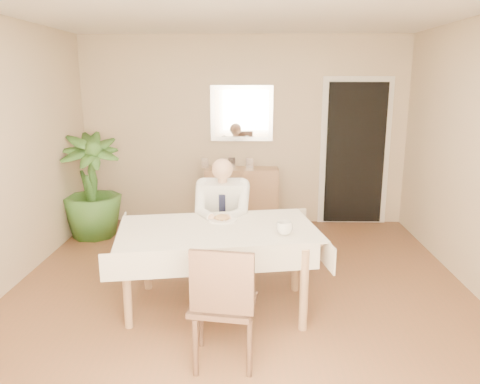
{
  "coord_description": "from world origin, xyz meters",
  "views": [
    {
      "loc": [
        0.11,
        -4.03,
        2.01
      ],
      "look_at": [
        0.0,
        0.35,
        0.95
      ],
      "focal_mm": 35.0,
      "sensor_mm": 36.0,
      "label": 1
    }
  ],
  "objects_px": {
    "chair_near": "(223,300)",
    "coffee_mug": "(284,228)",
    "chair_far": "(224,224)",
    "seated_man": "(222,215)",
    "sideboard": "(241,197)",
    "dining_table": "(218,237)",
    "potted_palm": "(91,186)"
  },
  "relations": [
    {
      "from": "chair_far",
      "to": "coffee_mug",
      "type": "xyz_separation_m",
      "value": [
        0.57,
        -1.04,
        0.29
      ]
    },
    {
      "from": "dining_table",
      "to": "chair_near",
      "type": "relative_size",
      "value": 2.05
    },
    {
      "from": "sideboard",
      "to": "potted_palm",
      "type": "relative_size",
      "value": 0.75
    },
    {
      "from": "chair_near",
      "to": "coffee_mug",
      "type": "xyz_separation_m",
      "value": [
        0.47,
        0.74,
        0.29
      ]
    },
    {
      "from": "seated_man",
      "to": "sideboard",
      "type": "distance_m",
      "value": 1.92
    },
    {
      "from": "chair_far",
      "to": "seated_man",
      "type": "bearing_deg",
      "value": -97.54
    },
    {
      "from": "dining_table",
      "to": "potted_palm",
      "type": "height_order",
      "value": "potted_palm"
    },
    {
      "from": "chair_near",
      "to": "sideboard",
      "type": "xyz_separation_m",
      "value": [
        0.05,
        3.39,
        -0.11
      ]
    },
    {
      "from": "seated_man",
      "to": "potted_palm",
      "type": "relative_size",
      "value": 0.93
    },
    {
      "from": "seated_man",
      "to": "coffee_mug",
      "type": "xyz_separation_m",
      "value": [
        0.57,
        -0.75,
        0.12
      ]
    },
    {
      "from": "chair_far",
      "to": "sideboard",
      "type": "relative_size",
      "value": 0.9
    },
    {
      "from": "dining_table",
      "to": "chair_far",
      "type": "height_order",
      "value": "chair_far"
    },
    {
      "from": "coffee_mug",
      "to": "potted_palm",
      "type": "bearing_deg",
      "value": 138.15
    },
    {
      "from": "chair_far",
      "to": "potted_palm",
      "type": "relative_size",
      "value": 0.68
    },
    {
      "from": "seated_man",
      "to": "coffee_mug",
      "type": "relative_size",
      "value": 9.17
    },
    {
      "from": "potted_palm",
      "to": "coffee_mug",
      "type": "bearing_deg",
      "value": -41.85
    },
    {
      "from": "dining_table",
      "to": "chair_near",
      "type": "bearing_deg",
      "value": -93.71
    },
    {
      "from": "chair_far",
      "to": "potted_palm",
      "type": "distance_m",
      "value": 2.06
    },
    {
      "from": "chair_near",
      "to": "seated_man",
      "type": "bearing_deg",
      "value": 102.4
    },
    {
      "from": "seated_man",
      "to": "potted_palm",
      "type": "xyz_separation_m",
      "value": [
        -1.77,
        1.34,
        -0.02
      ]
    },
    {
      "from": "seated_man",
      "to": "coffee_mug",
      "type": "bearing_deg",
      "value": -53.05
    },
    {
      "from": "dining_table",
      "to": "coffee_mug",
      "type": "relative_size",
      "value": 13.89
    },
    {
      "from": "chair_near",
      "to": "dining_table",
      "type": "bearing_deg",
      "value": 104.83
    },
    {
      "from": "chair_far",
      "to": "chair_near",
      "type": "bearing_deg",
      "value": -94.42
    },
    {
      "from": "dining_table",
      "to": "potted_palm",
      "type": "distance_m",
      "value": 2.62
    },
    {
      "from": "dining_table",
      "to": "coffee_mug",
      "type": "bearing_deg",
      "value": -25.63
    },
    {
      "from": "potted_palm",
      "to": "dining_table",
      "type": "bearing_deg",
      "value": -47.52
    },
    {
      "from": "chair_far",
      "to": "potted_palm",
      "type": "height_order",
      "value": "potted_palm"
    },
    {
      "from": "coffee_mug",
      "to": "sideboard",
      "type": "relative_size",
      "value": 0.13
    },
    {
      "from": "sideboard",
      "to": "potted_palm",
      "type": "height_order",
      "value": "potted_palm"
    },
    {
      "from": "chair_far",
      "to": "chair_near",
      "type": "height_order",
      "value": "chair_near"
    },
    {
      "from": "sideboard",
      "to": "potted_palm",
      "type": "bearing_deg",
      "value": -166.76
    }
  ]
}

